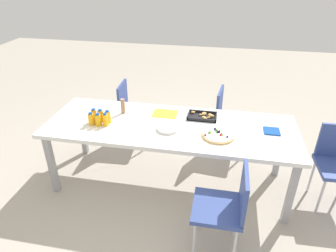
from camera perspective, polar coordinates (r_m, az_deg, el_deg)
The scene contains 17 objects.
ground_plane at distance 3.42m, azimuth 0.37°, elevation -10.66°, with size 12.00×12.00×0.00m, color #B2A899.
party_table at distance 3.03m, azimuth 0.41°, elevation -0.72°, with size 2.52×0.89×0.74m.
chair_far_left at distance 3.92m, azimuth -6.91°, elevation 3.47°, with size 0.42×0.42×0.83m.
chair_far_right at distance 3.77m, azimuth 11.41°, elevation 1.97°, with size 0.44×0.44×0.83m.
chair_near_right at distance 2.48m, azimuth 11.16°, elevation -14.57°, with size 0.40×0.40×0.83m.
juice_bottle_0 at distance 3.07m, azimuth -14.53°, elevation 1.29°, with size 0.06×0.06×0.13m.
juice_bottle_1 at distance 3.04m, azimuth -13.28°, elevation 1.16°, with size 0.06×0.06×0.14m.
juice_bottle_2 at distance 3.02m, azimuth -11.92°, elevation 1.17°, with size 0.05×0.05×0.14m.
juice_bottle_3 at distance 3.13m, azimuth -13.99°, elevation 1.99°, with size 0.05×0.05×0.14m.
juice_bottle_4 at distance 3.10m, azimuth -12.79°, elevation 1.87°, with size 0.06×0.06×0.14m.
juice_bottle_5 at distance 3.07m, azimuth -11.47°, elevation 1.72°, with size 0.06×0.06×0.14m.
fruit_pizza at distance 2.84m, azimuth 9.55°, elevation -1.75°, with size 0.30×0.30×0.05m.
snack_tray at distance 3.16m, azimuth 6.72°, elevation 1.88°, with size 0.30×0.20×0.04m.
plate_stack at distance 2.91m, azimuth -0.05°, elevation -0.51°, with size 0.22×0.22×0.02m.
napkin_stack at distance 3.05m, azimuth 19.28°, elevation -0.92°, with size 0.15×0.15×0.01m, color #194CA5.
cardboard_tube at distance 3.23m, azimuth -8.64°, elevation 3.79°, with size 0.04×0.04×0.16m, color #9E7A56.
paper_folder at distance 3.21m, azimuth -0.58°, elevation 2.40°, with size 0.26×0.20×0.01m, color yellow.
Camera 1 is at (0.47, -2.57, 2.20)m, focal length 31.78 mm.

